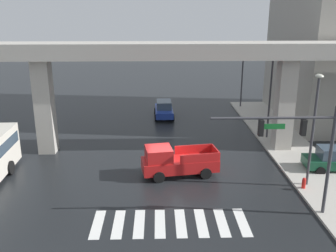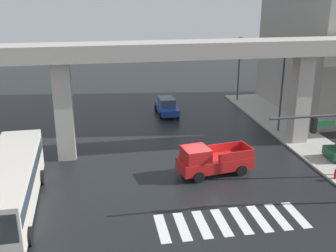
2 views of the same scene
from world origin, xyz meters
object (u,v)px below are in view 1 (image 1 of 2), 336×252
(traffic_signal_mast, at_px, (300,140))
(sedan_blue, at_px, (164,109))
(sedan_dark_green, at_px, (336,159))
(pickup_truck, at_px, (175,162))
(street_lamp_far_north, at_px, (243,68))
(street_lamp_near_corner, at_px, (314,118))
(street_lamp_mid_block, at_px, (271,87))
(fire_hydrant, at_px, (304,184))

(traffic_signal_mast, bearing_deg, sedan_blue, 108.74)
(sedan_dark_green, bearing_deg, traffic_signal_mast, -130.71)
(pickup_truck, height_order, street_lamp_far_north, street_lamp_far_north)
(traffic_signal_mast, bearing_deg, street_lamp_far_north, 84.81)
(sedan_blue, bearing_deg, traffic_signal_mast, -71.26)
(street_lamp_far_north, bearing_deg, traffic_signal_mast, -95.19)
(sedan_dark_green, height_order, street_lamp_near_corner, street_lamp_near_corner)
(sedan_blue, relative_size, street_lamp_far_north, 0.60)
(street_lamp_mid_block, bearing_deg, sedan_dark_green, -67.00)
(street_lamp_mid_block, relative_size, fire_hydrant, 8.52)
(street_lamp_mid_block, relative_size, street_lamp_far_north, 1.00)
(sedan_blue, distance_m, traffic_signal_mast, 21.17)
(street_lamp_near_corner, xyz_separation_m, fire_hydrant, (-0.40, -0.53, -4.13))
(pickup_truck, distance_m, traffic_signal_mast, 8.88)
(street_lamp_far_north, bearing_deg, sedan_dark_green, -80.69)
(street_lamp_mid_block, bearing_deg, traffic_signal_mast, -99.56)
(street_lamp_mid_block, distance_m, fire_hydrant, 10.57)
(street_lamp_mid_block, height_order, fire_hydrant, street_lamp_mid_block)
(traffic_signal_mast, distance_m, fire_hydrant, 5.22)
(street_lamp_near_corner, distance_m, street_lamp_far_north, 20.01)
(pickup_truck, height_order, street_lamp_near_corner, street_lamp_near_corner)
(pickup_truck, height_order, traffic_signal_mast, traffic_signal_mast)
(sedan_blue, height_order, traffic_signal_mast, traffic_signal_mast)
(pickup_truck, bearing_deg, street_lamp_mid_block, 41.13)
(pickup_truck, xyz_separation_m, street_lamp_mid_block, (8.31, 7.26, 3.57))
(sedan_blue, height_order, street_lamp_far_north, street_lamp_far_north)
(traffic_signal_mast, bearing_deg, pickup_truck, 138.90)
(sedan_blue, distance_m, street_lamp_far_north, 10.28)
(street_lamp_mid_block, height_order, street_lamp_far_north, same)
(pickup_truck, relative_size, traffic_signal_mast, 0.82)
(pickup_truck, relative_size, street_lamp_near_corner, 0.74)
(sedan_dark_green, xyz_separation_m, street_lamp_far_north, (-2.89, 17.64, 3.70))
(sedan_dark_green, relative_size, street_lamp_near_corner, 0.60)
(pickup_truck, bearing_deg, traffic_signal_mast, -41.10)
(sedan_blue, bearing_deg, fire_hydrant, -63.37)
(street_lamp_near_corner, relative_size, street_lamp_far_north, 1.00)
(traffic_signal_mast, bearing_deg, sedan_dark_green, 49.29)
(street_lamp_far_north, bearing_deg, street_lamp_mid_block, -90.00)
(street_lamp_mid_block, bearing_deg, street_lamp_near_corner, -90.00)
(pickup_truck, relative_size, fire_hydrant, 6.27)
(street_lamp_mid_block, bearing_deg, pickup_truck, -138.87)
(sedan_dark_green, distance_m, street_lamp_far_north, 18.26)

